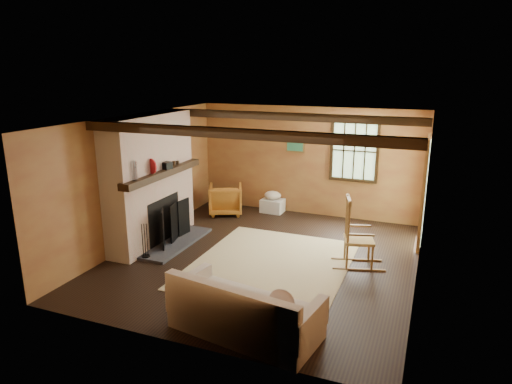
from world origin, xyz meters
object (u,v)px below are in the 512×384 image
at_px(rocking_chair, 356,237).
at_px(laundry_basket, 273,206).
at_px(sofa, 244,314).
at_px(armchair, 226,199).
at_px(fireplace, 152,185).

xyz_separation_m(rocking_chair, laundry_basket, (-2.27, 2.24, -0.35)).
xyz_separation_m(sofa, laundry_basket, (-1.34, 4.82, -0.12)).
bearing_deg(rocking_chair, armchair, 45.87).
bearing_deg(armchair, sofa, 93.94).
distance_m(sofa, laundry_basket, 5.00).
relative_size(rocking_chair, armchair, 1.61).
bearing_deg(rocking_chair, fireplace, 78.76).
height_order(rocking_chair, sofa, rocking_chair).
height_order(fireplace, laundry_basket, fireplace).
bearing_deg(sofa, rocking_chair, 79.64).
xyz_separation_m(fireplace, armchair, (0.53, 2.03, -0.77)).
xyz_separation_m(sofa, armchair, (-2.29, 4.31, 0.07)).
height_order(rocking_chair, laundry_basket, rocking_chair).
xyz_separation_m(fireplace, laundry_basket, (1.48, 2.54, -0.95)).
bearing_deg(fireplace, sofa, -38.97).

